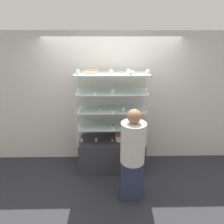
{
  "coord_description": "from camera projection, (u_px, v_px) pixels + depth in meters",
  "views": [
    {
      "loc": [
        -0.05,
        -2.96,
        2.34
      ],
      "look_at": [
        0.0,
        0.0,
        1.22
      ],
      "focal_mm": 28.0,
      "sensor_mm": 36.0,
      "label": 1
    }
  ],
  "objects": [
    {
      "name": "ground_plane",
      "position": [
        112.0,
        167.0,
        3.59
      ],
      "size": [
        20.0,
        20.0,
        0.0
      ],
      "primitive_type": "plane",
      "color": "#2D2D33"
    },
    {
      "name": "back_wall",
      "position": [
        112.0,
        101.0,
        3.51
      ],
      "size": [
        8.0,
        0.05,
        2.6
      ],
      "color": "silver",
      "rests_on": "ground_plane"
    },
    {
      "name": "display_base",
      "position": [
        112.0,
        154.0,
        3.48
      ],
      "size": [
        1.24,
        0.52,
        0.65
      ],
      "color": "#333338",
      "rests_on": "ground_plane"
    },
    {
      "name": "display_riser_lower",
      "position": [
        112.0,
        126.0,
        3.26
      ],
      "size": [
        1.24,
        0.52,
        0.32
      ],
      "color": "#B7B7BC",
      "rests_on": "display_base"
    },
    {
      "name": "display_riser_middle",
      "position": [
        112.0,
        110.0,
        3.15
      ],
      "size": [
        1.24,
        0.52,
        0.32
      ],
      "color": "#B7B7BC",
      "rests_on": "display_riser_lower"
    },
    {
      "name": "display_riser_upper",
      "position": [
        112.0,
        93.0,
        3.03
      ],
      "size": [
        1.24,
        0.52,
        0.32
      ],
      "color": "#B7B7BC",
      "rests_on": "display_riser_middle"
    },
    {
      "name": "display_riser_top",
      "position": [
        112.0,
        74.0,
        2.92
      ],
      "size": [
        1.24,
        0.52,
        0.32
      ],
      "color": "#B7B7BC",
      "rests_on": "display_riser_upper"
    },
    {
      "name": "layer_cake_centerpiece",
      "position": [
        120.0,
        138.0,
        3.31
      ],
      "size": [
        0.18,
        0.18,
        0.12
      ],
      "color": "beige",
      "rests_on": "display_base"
    },
    {
      "name": "sheet_cake_frosted",
      "position": [
        91.0,
        71.0,
        2.94
      ],
      "size": [
        0.23,
        0.18,
        0.06
      ],
      "color": "beige",
      "rests_on": "display_riser_top"
    },
    {
      "name": "cupcake_0",
      "position": [
        82.0,
        140.0,
        3.28
      ],
      "size": [
        0.05,
        0.05,
        0.07
      ],
      "color": "white",
      "rests_on": "display_base"
    },
    {
      "name": "cupcake_1",
      "position": [
        96.0,
        140.0,
        3.29
      ],
      "size": [
        0.05,
        0.05,
        0.07
      ],
      "color": "#CCB28C",
      "rests_on": "display_base"
    },
    {
      "name": "cupcake_2",
      "position": [
        113.0,
        140.0,
        3.3
      ],
      "size": [
        0.05,
        0.05,
        0.07
      ],
      "color": "#CCB28C",
      "rests_on": "display_base"
    },
    {
      "name": "cupcake_3",
      "position": [
        128.0,
        141.0,
        3.23
      ],
      "size": [
        0.05,
        0.05,
        0.07
      ],
      "color": "#CCB28C",
      "rests_on": "display_base"
    },
    {
      "name": "cupcake_4",
      "position": [
        142.0,
        141.0,
        3.24
      ],
      "size": [
        0.05,
        0.05,
        0.07
      ],
      "color": "beige",
      "rests_on": "display_base"
    },
    {
      "name": "price_tag_0",
      "position": [
        128.0,
        145.0,
        3.13
      ],
      "size": [
        0.04,
        0.0,
        0.04
      ],
      "color": "white",
      "rests_on": "display_base"
    },
    {
      "name": "cupcake_5",
      "position": [
        80.0,
        125.0,
        3.16
      ],
      "size": [
        0.05,
        0.05,
        0.06
      ],
      "color": "beige",
      "rests_on": "display_riser_lower"
    },
    {
      "name": "cupcake_6",
      "position": [
        113.0,
        126.0,
        3.14
      ],
      "size": [
        0.05,
        0.05,
        0.06
      ],
      "color": "beige",
      "rests_on": "display_riser_lower"
    },
    {
      "name": "cupcake_7",
      "position": [
        144.0,
        126.0,
        3.15
      ],
      "size": [
        0.05,
        0.05,
        0.06
      ],
      "color": "beige",
      "rests_on": "display_riser_lower"
    },
    {
      "name": "price_tag_1",
      "position": [
        114.0,
        129.0,
        3.02
      ],
      "size": [
        0.04,
        0.0,
        0.04
      ],
      "color": "white",
      "rests_on": "display_riser_lower"
    },
    {
      "name": "cupcake_8",
      "position": [
        80.0,
        110.0,
        3.0
      ],
      "size": [
        0.05,
        0.05,
        0.06
      ],
      "color": "beige",
      "rests_on": "display_riser_middle"
    },
    {
      "name": "cupcake_9",
      "position": [
        101.0,
        108.0,
        3.07
      ],
      "size": [
        0.05,
        0.05,
        0.06
      ],
      "color": "white",
      "rests_on": "display_riser_middle"
    },
    {
      "name": "cupcake_10",
      "position": [
        123.0,
        109.0,
        3.04
      ],
      "size": [
        0.05,
        0.05,
        0.06
      ],
      "color": "white",
      "rests_on": "display_riser_middle"
    },
    {
      "name": "cupcake_11",
      "position": [
        145.0,
        109.0,
        3.03
      ],
      "size": [
        0.05,
        0.05,
        0.06
      ],
      "color": "beige",
      "rests_on": "display_riser_middle"
    },
    {
      "name": "price_tag_2",
      "position": [
        112.0,
        112.0,
        2.91
      ],
      "size": [
        0.04,
        0.0,
        0.04
      ],
      "color": "white",
      "rests_on": "display_riser_middle"
    },
    {
      "name": "cupcake_12",
      "position": [
        78.0,
        91.0,
        2.95
      ],
      "size": [
        0.05,
        0.05,
        0.07
      ],
      "color": "white",
      "rests_on": "display_riser_upper"
    },
    {
      "name": "cupcake_13",
      "position": [
        113.0,
        91.0,
        2.92
      ],
      "size": [
        0.05,
        0.05,
        0.07
      ],
      "color": "white",
      "rests_on": "display_riser_upper"
    },
    {
      "name": "cupcake_14",
      "position": [
        146.0,
        91.0,
        2.96
      ],
      "size": [
        0.05,
        0.05,
        0.07
      ],
      "color": "#CCB28C",
      "rests_on": "display_riser_upper"
    },
    {
      "name": "price_tag_3",
      "position": [
        95.0,
        94.0,
        2.79
      ],
      "size": [
        0.04,
        0.0,
        0.04
      ],
      "color": "white",
      "rests_on": "display_riser_upper"
    },
    {
      "name": "cupcake_15",
      "position": [
        78.0,
        72.0,
        2.77
      ],
      "size": [
        0.07,
        0.07,
        0.08
      ],
      "color": "white",
      "rests_on": "display_riser_top"
    },
    {
      "name": "cupcake_16",
      "position": [
        111.0,
        72.0,
        2.8
      ],
      "size": [
        0.07,
        0.07,
        0.08
      ],
      "color": "white",
      "rests_on": "display_riser_top"
    },
    {
      "name": "cupcake_17",
      "position": [
        128.0,
        72.0,
        2.84
      ],
      "size": [
        0.07,
        0.07,
        0.08
      ],
      "color": "white",
      "rests_on": "display_riser_top"
    },
    {
      "name": "cupcake_18",
      "position": [
        148.0,
        72.0,
        2.79
      ],
      "size": [
        0.07,
        0.07,
        0.08
      ],
      "color": "beige",
      "rests_on": "display_riser_top"
    },
    {
      "name": "price_tag_4",
      "position": [
        131.0,
        74.0,
        2.69
      ],
      "size": [
        0.04,
        0.0,
        0.04
      ],
      "color": "white",
      "rests_on": "display_riser_top"
    },
    {
      "name": "donut_glazed",
      "position": [
        131.0,
        72.0,
        2.96
      ],
      "size": [
        0.14,
        0.14,
        0.04
      ],
      "color": "#EFE5CC",
      "rests_on": "display_riser_top"
    },
    {
      "name": "customer_figure",
      "position": [
        132.0,
        155.0,
        2.6
      ],
      "size": [
        0.36,
        0.36,
        1.55
      ],
      "color": "#282D47",
      "rests_on": "ground_plane"
    }
  ]
}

